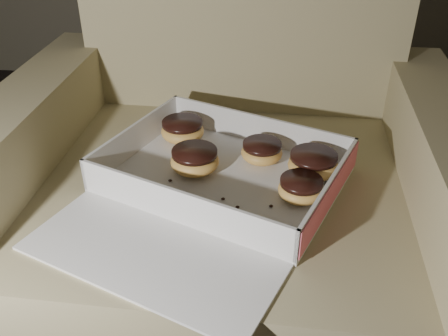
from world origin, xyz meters
TOP-DOWN VIEW (x-y plane):
  - armchair at (0.93, 0.87)m, footprint 0.90×0.76m
  - bakery_box at (0.92, 0.75)m, footprint 0.55×0.59m
  - donut_a at (1.07, 0.74)m, footprint 0.08×0.08m
  - donut_b at (1.00, 0.85)m, footprint 0.08×0.08m
  - donut_c at (1.09, 0.81)m, footprint 0.09×0.09m
  - donut_d at (0.87, 0.80)m, footprint 0.09×0.09m
  - donut_e at (0.83, 0.92)m, footprint 0.09×0.09m
  - crumb_a at (0.99, 0.65)m, footprint 0.01×0.01m
  - crumb_b at (1.02, 0.71)m, footprint 0.01×0.01m
  - crumb_c at (0.94, 0.72)m, footprint 0.01×0.01m
  - crumb_d at (0.83, 0.76)m, footprint 0.01×0.01m
  - crumb_e at (0.97, 0.70)m, footprint 0.01×0.01m

SIDE VIEW (x-z plane):
  - armchair at x=0.93m, z-range -0.18..0.77m
  - crumb_a at x=0.99m, z-range 0.43..0.43m
  - crumb_b at x=1.02m, z-range 0.43..0.43m
  - crumb_c at x=0.94m, z-range 0.43..0.43m
  - crumb_d at x=0.83m, z-range 0.43..0.43m
  - crumb_e at x=0.97m, z-range 0.43..0.43m
  - bakery_box at x=0.92m, z-range 0.40..0.47m
  - donut_a at x=1.07m, z-range 0.43..0.47m
  - donut_b at x=1.00m, z-range 0.43..0.47m
  - donut_e at x=0.83m, z-range 0.43..0.48m
  - donut_d at x=0.87m, z-range 0.43..0.48m
  - donut_c at x=1.09m, z-range 0.43..0.48m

